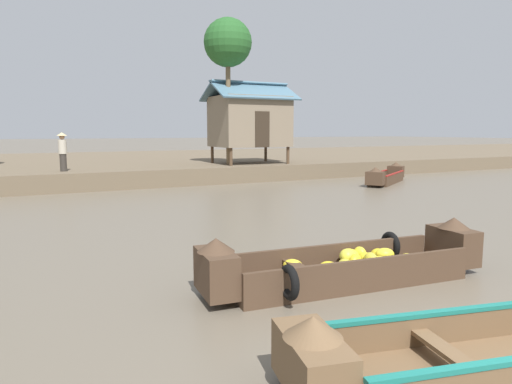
% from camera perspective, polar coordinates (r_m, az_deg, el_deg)
% --- Properties ---
extents(ground_plane, '(300.00, 300.00, 0.00)m').
position_cam_1_polar(ground_plane, '(13.03, -8.48, -3.70)').
color(ground_plane, '#665B4C').
extents(riverbank_strip, '(160.00, 20.00, 0.79)m').
position_cam_1_polar(riverbank_strip, '(30.40, -19.41, 3.11)').
color(riverbank_strip, brown).
rests_on(riverbank_strip, ground).
extents(banana_boat, '(5.10, 1.52, 0.96)m').
position_cam_1_polar(banana_boat, '(7.93, 11.26, -8.66)').
color(banana_boat, '#473323').
rests_on(banana_boat, ground).
extents(fishing_skiff_distant, '(4.21, 3.14, 0.91)m').
position_cam_1_polar(fishing_skiff_distant, '(23.32, 15.73, 1.87)').
color(fishing_skiff_distant, '#473323').
rests_on(fishing_skiff_distant, ground).
extents(stilt_house_mid_right, '(4.39, 3.36, 4.29)m').
position_cam_1_polar(stilt_house_mid_right, '(24.77, -0.80, 8.81)').
color(stilt_house_mid_right, '#4C3826').
rests_on(stilt_house_mid_right, riverbank_strip).
extents(palm_tree_far, '(2.39, 2.39, 7.27)m').
position_cam_1_polar(palm_tree_far, '(24.12, -3.49, 17.73)').
color(palm_tree_far, brown).
rests_on(palm_tree_far, riverbank_strip).
extents(vendor_person, '(0.44, 0.44, 1.66)m').
position_cam_1_polar(vendor_person, '(21.49, -22.71, 4.82)').
color(vendor_person, '#332D28').
rests_on(vendor_person, riverbank_strip).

